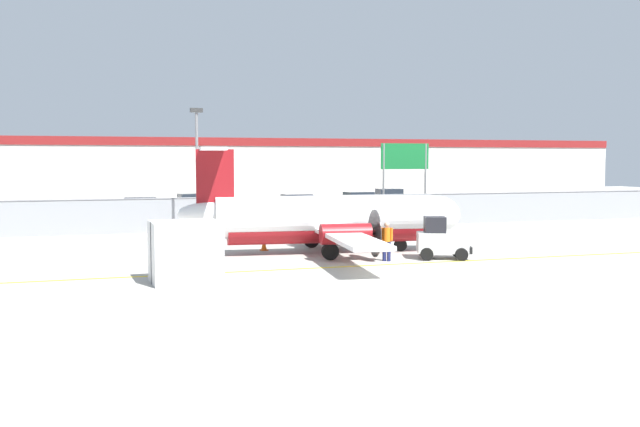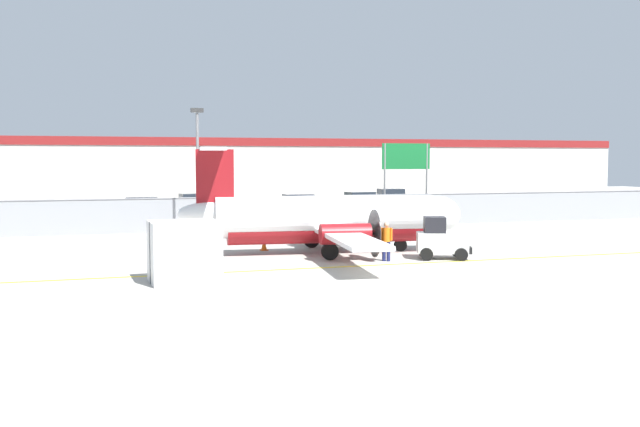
{
  "view_description": "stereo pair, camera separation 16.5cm",
  "coord_description": "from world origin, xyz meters",
  "px_view_note": "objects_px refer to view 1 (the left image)",
  "views": [
    {
      "loc": [
        -11.33,
        -25.31,
        4.42
      ],
      "look_at": [
        -1.06,
        7.18,
        1.8
      ],
      "focal_mm": 40.0,
      "sensor_mm": 36.0,
      "label": 1
    },
    {
      "loc": [
        -11.17,
        -25.36,
        4.42
      ],
      "look_at": [
        -1.06,
        7.18,
        1.8
      ],
      "focal_mm": 40.0,
      "sensor_mm": 36.0,
      "label": 2
    }
  ],
  "objects_px": {
    "traffic_cone_near_right": "(264,244)",
    "parked_car_4": "(360,201)",
    "parked_car_2": "(195,204)",
    "parked_car_1": "(139,208)",
    "commuter_airplane": "(331,219)",
    "parked_car_3": "(295,205)",
    "parked_car_5": "(388,197)",
    "highway_sign": "(405,163)",
    "apron_light_pole": "(197,161)",
    "baggage_tug": "(441,240)",
    "traffic_cone_far_left": "(197,247)",
    "ground_crew_worker": "(387,239)",
    "cargo_container": "(185,252)",
    "parked_car_0": "(34,212)",
    "traffic_cone_near_left": "(357,242)"
  },
  "relations": [
    {
      "from": "traffic_cone_far_left",
      "to": "parked_car_5",
      "type": "height_order",
      "value": "parked_car_5"
    },
    {
      "from": "parked_car_1",
      "to": "apron_light_pole",
      "type": "bearing_deg",
      "value": 107.94
    },
    {
      "from": "commuter_airplane",
      "to": "highway_sign",
      "type": "relative_size",
      "value": 2.92
    },
    {
      "from": "parked_car_2",
      "to": "traffic_cone_near_right",
      "type": "bearing_deg",
      "value": -96.93
    },
    {
      "from": "commuter_airplane",
      "to": "apron_light_pole",
      "type": "distance_m",
      "value": 10.74
    },
    {
      "from": "traffic_cone_far_left",
      "to": "parked_car_1",
      "type": "bearing_deg",
      "value": 94.6
    },
    {
      "from": "highway_sign",
      "to": "commuter_airplane",
      "type": "bearing_deg",
      "value": -125.44
    },
    {
      "from": "traffic_cone_far_left",
      "to": "parked_car_3",
      "type": "height_order",
      "value": "parked_car_3"
    },
    {
      "from": "traffic_cone_near_right",
      "to": "parked_car_2",
      "type": "distance_m",
      "value": 23.1
    },
    {
      "from": "traffic_cone_near_left",
      "to": "parked_car_0",
      "type": "height_order",
      "value": "parked_car_0"
    },
    {
      "from": "parked_car_1",
      "to": "ground_crew_worker",
      "type": "bearing_deg",
      "value": 116.15
    },
    {
      "from": "commuter_airplane",
      "to": "apron_light_pole",
      "type": "height_order",
      "value": "apron_light_pole"
    },
    {
      "from": "parked_car_1",
      "to": "parked_car_4",
      "type": "xyz_separation_m",
      "value": [
        17.94,
        2.82,
        0.0
      ]
    },
    {
      "from": "baggage_tug",
      "to": "apron_light_pole",
      "type": "distance_m",
      "value": 15.71
    },
    {
      "from": "baggage_tug",
      "to": "parked_car_4",
      "type": "xyz_separation_m",
      "value": [
        6.36,
        26.99,
        0.04
      ]
    },
    {
      "from": "ground_crew_worker",
      "to": "cargo_container",
      "type": "bearing_deg",
      "value": -36.16
    },
    {
      "from": "parked_car_3",
      "to": "parked_car_0",
      "type": "bearing_deg",
      "value": 6.8
    },
    {
      "from": "cargo_container",
      "to": "traffic_cone_far_left",
      "type": "relative_size",
      "value": 3.91
    },
    {
      "from": "parked_car_4",
      "to": "parked_car_5",
      "type": "xyz_separation_m",
      "value": [
        4.72,
        5.16,
        0.0
      ]
    },
    {
      "from": "traffic_cone_near_right",
      "to": "parked_car_2",
      "type": "height_order",
      "value": "parked_car_2"
    },
    {
      "from": "parked_car_2",
      "to": "parked_car_5",
      "type": "xyz_separation_m",
      "value": [
        18.16,
        3.84,
        0.0
      ]
    },
    {
      "from": "commuter_airplane",
      "to": "traffic_cone_near_right",
      "type": "relative_size",
      "value": 25.12
    },
    {
      "from": "baggage_tug",
      "to": "parked_car_1",
      "type": "bearing_deg",
      "value": 135.6
    },
    {
      "from": "traffic_cone_near_left",
      "to": "parked_car_3",
      "type": "bearing_deg",
      "value": 83.13
    },
    {
      "from": "traffic_cone_near_right",
      "to": "parked_car_4",
      "type": "relative_size",
      "value": 0.15
    },
    {
      "from": "baggage_tug",
      "to": "cargo_container",
      "type": "height_order",
      "value": "cargo_container"
    },
    {
      "from": "parked_car_0",
      "to": "highway_sign",
      "type": "height_order",
      "value": "highway_sign"
    },
    {
      "from": "parked_car_5",
      "to": "baggage_tug",
      "type": "bearing_deg",
      "value": 72.53
    },
    {
      "from": "parked_car_1",
      "to": "highway_sign",
      "type": "height_order",
      "value": "highway_sign"
    },
    {
      "from": "apron_light_pole",
      "to": "traffic_cone_near_right",
      "type": "bearing_deg",
      "value": -73.05
    },
    {
      "from": "parked_car_1",
      "to": "parked_car_3",
      "type": "height_order",
      "value": "same"
    },
    {
      "from": "commuter_airplane",
      "to": "parked_car_3",
      "type": "height_order",
      "value": "commuter_airplane"
    },
    {
      "from": "commuter_airplane",
      "to": "traffic_cone_far_left",
      "type": "relative_size",
      "value": 25.12
    },
    {
      "from": "ground_crew_worker",
      "to": "parked_car_1",
      "type": "xyz_separation_m",
      "value": [
        -9.01,
        24.06,
        -0.06
      ]
    },
    {
      "from": "traffic_cone_far_left",
      "to": "highway_sign",
      "type": "bearing_deg",
      "value": 37.5
    },
    {
      "from": "ground_crew_worker",
      "to": "traffic_cone_near_left",
      "type": "height_order",
      "value": "ground_crew_worker"
    },
    {
      "from": "parked_car_4",
      "to": "parked_car_5",
      "type": "relative_size",
      "value": 1.03
    },
    {
      "from": "parked_car_4",
      "to": "traffic_cone_far_left",
      "type": "bearing_deg",
      "value": -133.08
    },
    {
      "from": "baggage_tug",
      "to": "traffic_cone_near_left",
      "type": "bearing_deg",
      "value": 135.17
    },
    {
      "from": "cargo_container",
      "to": "parked_car_0",
      "type": "distance_m",
      "value": 25.64
    },
    {
      "from": "cargo_container",
      "to": "highway_sign",
      "type": "height_order",
      "value": "highway_sign"
    },
    {
      "from": "parked_car_4",
      "to": "commuter_airplane",
      "type": "bearing_deg",
      "value": -119.81
    },
    {
      "from": "highway_sign",
      "to": "cargo_container",
      "type": "bearing_deg",
      "value": -131.18
    },
    {
      "from": "ground_crew_worker",
      "to": "highway_sign",
      "type": "bearing_deg",
      "value": -169.49
    },
    {
      "from": "baggage_tug",
      "to": "traffic_cone_near_right",
      "type": "height_order",
      "value": "baggage_tug"
    },
    {
      "from": "traffic_cone_near_right",
      "to": "parked_car_4",
      "type": "xyz_separation_m",
      "value": [
        13.18,
        21.77,
        0.58
      ]
    },
    {
      "from": "traffic_cone_near_left",
      "to": "parked_car_2",
      "type": "distance_m",
      "value": 24.08
    },
    {
      "from": "parked_car_0",
      "to": "parked_car_2",
      "type": "xyz_separation_m",
      "value": [
        11.34,
        6.21,
        0.0
      ]
    },
    {
      "from": "ground_crew_worker",
      "to": "parked_car_3",
      "type": "height_order",
      "value": "same"
    },
    {
      "from": "parked_car_3",
      "to": "highway_sign",
      "type": "height_order",
      "value": "highway_sign"
    }
  ]
}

